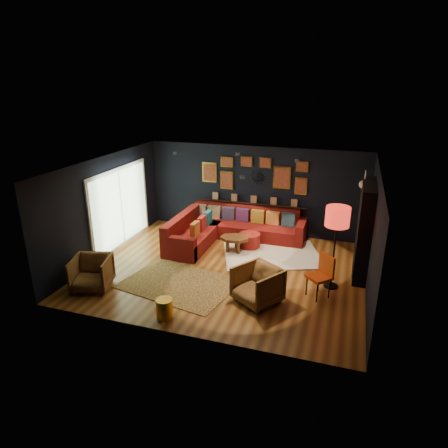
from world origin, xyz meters
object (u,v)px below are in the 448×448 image
(pouf, at_px, (250,240))
(gold_stool, at_px, (164,309))
(floor_lamp, at_px, (337,220))
(sectional, at_px, (225,230))
(armchair_left, at_px, (91,271))
(dog, at_px, (253,282))
(coffee_table, at_px, (234,240))
(orange_chair, at_px, (322,272))
(armchair_right, at_px, (257,283))

(pouf, distance_m, gold_stool, 3.91)
(pouf, bearing_deg, floor_lamp, -33.98)
(sectional, bearing_deg, armchair_left, -118.35)
(sectional, xyz_separation_m, floor_lamp, (3.11, -1.86, 1.28))
(pouf, xyz_separation_m, dog, (0.66, -2.19, -0.05))
(dog, bearing_deg, floor_lamp, 26.67)
(coffee_table, relative_size, armchair_left, 1.03)
(orange_chair, relative_size, floor_lamp, 0.50)
(coffee_table, bearing_deg, armchair_right, -62.72)
(coffee_table, distance_m, pouf, 0.52)
(sectional, xyz_separation_m, armchair_left, (-1.94, -3.59, 0.09))
(orange_chair, bearing_deg, floor_lamp, 111.71)
(dog, bearing_deg, sectional, 126.00)
(dog, bearing_deg, coffee_table, 124.01)
(orange_chair, distance_m, floor_lamp, 1.16)
(sectional, relative_size, armchair_left, 4.14)
(armchair_left, bearing_deg, orange_chair, -1.53)
(gold_stool, bearing_deg, armchair_left, 164.42)
(sectional, height_order, armchair_left, sectional)
(gold_stool, xyz_separation_m, floor_lamp, (3.00, 2.30, 1.39))
(floor_lamp, bearing_deg, coffee_table, 156.20)
(sectional, relative_size, dog, 3.39)
(coffee_table, distance_m, dog, 2.05)
(pouf, xyz_separation_m, orange_chair, (2.11, -2.03, 0.33))
(coffee_table, bearing_deg, floor_lamp, -23.80)
(sectional, height_order, dog, sectional)
(orange_chair, bearing_deg, gold_stool, -103.87)
(sectional, distance_m, armchair_right, 3.45)
(armchair_right, relative_size, dog, 0.86)
(orange_chair, bearing_deg, dog, -130.53)
(armchair_left, relative_size, orange_chair, 0.87)
(coffee_table, relative_size, dog, 0.85)
(sectional, xyz_separation_m, pouf, (0.81, -0.31, -0.10))
(pouf, bearing_deg, orange_chair, -43.83)
(pouf, relative_size, floor_lamp, 0.31)
(floor_lamp, bearing_deg, armchair_right, -141.15)
(gold_stool, height_order, floor_lamp, floor_lamp)
(armchair_left, relative_size, armchair_right, 0.95)
(sectional, bearing_deg, armchair_right, -60.73)
(sectional, height_order, gold_stool, sectional)
(coffee_table, xyz_separation_m, orange_chair, (2.43, -1.63, 0.21))
(gold_stool, height_order, orange_chair, orange_chair)
(pouf, xyz_separation_m, gold_stool, (-0.70, -3.85, -0.02))
(gold_stool, bearing_deg, sectional, 91.58)
(coffee_table, distance_m, floor_lamp, 3.12)
(sectional, distance_m, floor_lamp, 3.84)
(sectional, relative_size, floor_lamp, 1.81)
(coffee_table, bearing_deg, armchair_left, -130.18)
(armchair_left, xyz_separation_m, orange_chair, (4.86, 1.25, 0.14))
(sectional, height_order, orange_chair, orange_chair)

